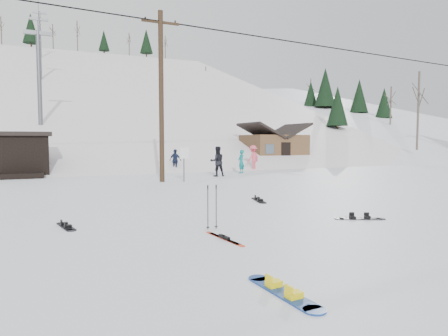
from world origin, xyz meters
name	(u,v)px	position (x,y,z in m)	size (l,w,h in m)	color
ground	(252,253)	(0.00, 0.00, 0.00)	(200.00, 200.00, 0.00)	white
ski_slope	(76,237)	(0.00, 55.00, -12.00)	(60.00, 75.00, 45.00)	white
ridge_right	(309,216)	(38.00, 50.00, -11.00)	(34.00, 85.00, 36.00)	white
treeline_right	(331,155)	(36.00, 42.00, 0.00)	(20.00, 60.00, 10.00)	black
treeline_crest	(64,151)	(0.00, 86.00, 0.00)	(50.00, 6.00, 10.00)	black
utility_pole	(161,94)	(2.00, 14.00, 4.68)	(2.00, 0.26, 9.00)	#3A2819
trail_sign	(184,158)	(3.10, 13.58, 1.27)	(0.50, 0.09, 1.85)	#595B60
lift_hut	(23,154)	(-5.00, 20.94, 1.36)	(3.40, 4.10, 2.75)	black
lift_tower_near	(39,72)	(-4.00, 30.00, 7.86)	(2.20, 0.36, 8.00)	#595B60
lift_tower_mid	(40,45)	(-4.00, 50.00, 14.36)	(2.20, 0.36, 8.00)	#595B60
lift_tower_far	(40,32)	(-4.00, 70.00, 20.86)	(2.20, 0.36, 8.00)	#595B60
cabin	(274,149)	(15.00, 24.00, 1.48)	(5.39, 4.40, 3.77)	brown
hero_snowboard	(283,292)	(-0.58, -2.04, 0.03)	(0.40, 1.67, 0.12)	navy
hero_skis	(224,238)	(-0.05, 1.25, 0.02)	(0.28, 1.56, 0.08)	red
ski_poles	(212,206)	(0.09, 2.33, 0.57)	(0.31, 0.08, 1.12)	black
board_scatter_b	(66,226)	(-3.26, 4.06, 0.02)	(0.44, 1.26, 0.09)	black
board_scatter_d	(360,218)	(4.39, 1.76, 0.03)	(1.31, 0.78, 0.10)	black
board_scatter_f	(259,200)	(3.45, 5.94, 0.03)	(0.56, 1.40, 0.10)	black
skier_teal	(241,162)	(8.36, 17.23, 0.79)	(0.58, 0.38, 1.58)	#0B7577
skier_dark	(217,161)	(5.96, 15.73, 0.93)	(0.90, 0.70, 1.85)	black
skier_pink	(253,158)	(10.48, 19.47, 0.93)	(1.20, 0.69, 1.85)	#EC5365
skier_navy	(175,160)	(4.68, 20.24, 0.80)	(0.94, 0.39, 1.60)	#19223E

